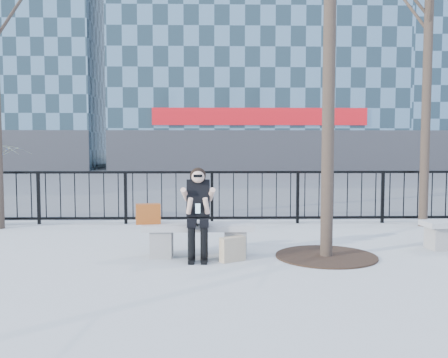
{
  "coord_description": "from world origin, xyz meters",
  "views": [
    {
      "loc": [
        0.21,
        -7.37,
        1.71
      ],
      "look_at": [
        0.4,
        0.8,
        1.1
      ],
      "focal_mm": 40.0,
      "sensor_mm": 36.0,
      "label": 1
    }
  ],
  "objects": [
    {
      "name": "ground",
      "position": [
        0.0,
        0.0,
        0.0
      ],
      "size": [
        120.0,
        120.0,
        0.0
      ],
      "primitive_type": "plane",
      "color": "#A1A29C",
      "rests_on": "ground"
    },
    {
      "name": "street_surface",
      "position": [
        0.0,
        15.0,
        0.0
      ],
      "size": [
        60.0,
        23.0,
        0.01
      ],
      "primitive_type": "cube",
      "color": "#474747",
      "rests_on": "ground"
    },
    {
      "name": "railing",
      "position": [
        0.0,
        3.0,
        0.55
      ],
      "size": [
        14.0,
        0.06,
        1.1
      ],
      "color": "black",
      "rests_on": "ground"
    },
    {
      "name": "tree_grate",
      "position": [
        1.9,
        -0.1,
        0.01
      ],
      "size": [
        1.5,
        1.5,
        0.02
      ],
      "primitive_type": "cylinder",
      "color": "black",
      "rests_on": "ground"
    },
    {
      "name": "bench_main",
      "position": [
        0.0,
        0.0,
        0.3
      ],
      "size": [
        1.65,
        0.46,
        0.49
      ],
      "color": "slate",
      "rests_on": "ground"
    },
    {
      "name": "seated_woman",
      "position": [
        0.0,
        -0.16,
        0.67
      ],
      "size": [
        0.5,
        0.64,
        1.34
      ],
      "color": "black",
      "rests_on": "ground"
    },
    {
      "name": "handbag",
      "position": [
        -0.75,
        0.02,
        0.64
      ],
      "size": [
        0.39,
        0.23,
        0.3
      ],
      "primitive_type": "cube",
      "rotation": [
        0.0,
        0.0,
        0.18
      ],
      "color": "#9F4313",
      "rests_on": "bench_main"
    },
    {
      "name": "shopping_bag",
      "position": [
        0.5,
        -0.33,
        0.18
      ],
      "size": [
        0.39,
        0.31,
        0.35
      ],
      "primitive_type": "cube",
      "rotation": [
        0.0,
        0.0,
        0.55
      ],
      "color": "beige",
      "rests_on": "ground"
    }
  ]
}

